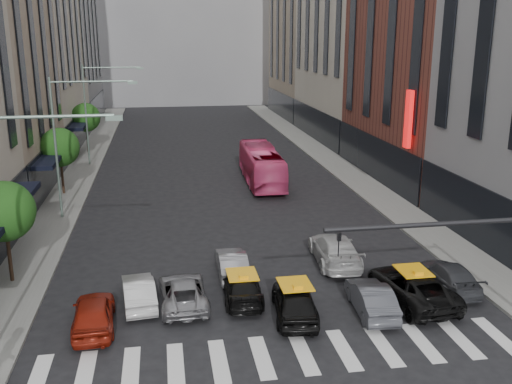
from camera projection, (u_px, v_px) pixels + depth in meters
name	position (u px, v px, depth m)	size (l,w,h in m)	color
ground	(297.00, 378.00, 20.06)	(160.00, 160.00, 0.00)	black
sidewalk_left	(75.00, 181.00, 46.74)	(3.00, 96.00, 0.15)	slate
sidewalk_right	(345.00, 170.00, 50.39)	(3.00, 96.00, 0.15)	slate
building_left_d	(59.00, 9.00, 75.16)	(8.00, 18.00, 30.00)	gray
building_right_b	(430.00, 17.00, 44.97)	(8.00, 18.00, 26.00)	brown
building_right_d	(309.00, 18.00, 80.83)	(8.00, 18.00, 28.00)	tan
tree_near	(4.00, 211.00, 26.72)	(2.88, 2.88, 4.95)	black
tree_mid	(60.00, 147.00, 41.93)	(2.88, 2.88, 4.95)	black
tree_far	(86.00, 117.00, 57.14)	(2.88, 2.88, 4.95)	black
streetlamp_near	(5.00, 199.00, 20.70)	(5.38, 0.25, 9.00)	gray
streetlamp_mid	(70.00, 129.00, 35.91)	(5.38, 0.25, 9.00)	gray
streetlamp_far	(96.00, 101.00, 51.12)	(5.38, 0.25, 9.00)	gray
liberty_sign	(408.00, 119.00, 39.48)	(0.30, 0.70, 4.00)	red
car_red	(93.00, 313.00, 23.22)	(1.65, 4.11, 1.40)	maroon
car_white_front	(139.00, 291.00, 25.33)	(1.35, 3.87, 1.28)	beige
car_silver	(183.00, 292.00, 25.34)	(2.04, 4.42, 1.23)	gray
taxi_left	(242.00, 287.00, 25.81)	(1.71, 4.21, 1.22)	black
taxi_center	(295.00, 301.00, 24.22)	(1.75, 4.34, 1.48)	black
car_grey_mid	(371.00, 298.00, 24.62)	(1.41, 4.05, 1.34)	#414349
taxi_right	(412.00, 286.00, 25.61)	(2.45, 5.30, 1.47)	black
car_grey_curb	(449.00, 276.00, 27.01)	(1.75, 4.31, 1.25)	#393B40
car_row2_left	(232.00, 263.00, 28.40)	(1.39, 3.98, 1.31)	gray
car_row2_right	(335.00, 249.00, 29.97)	(2.13, 5.23, 1.52)	#BABABA
bus	(261.00, 165.00, 46.10)	(2.48, 10.58, 2.95)	#DD4177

